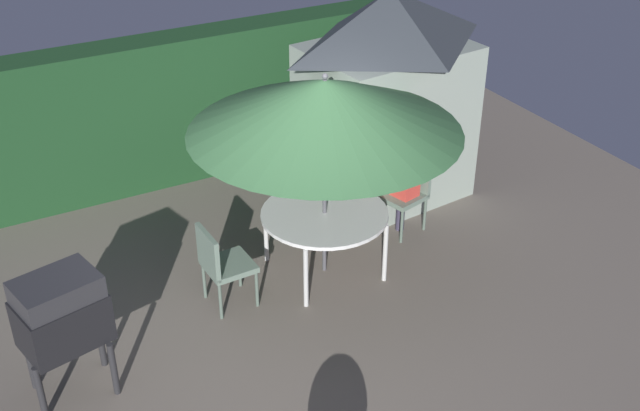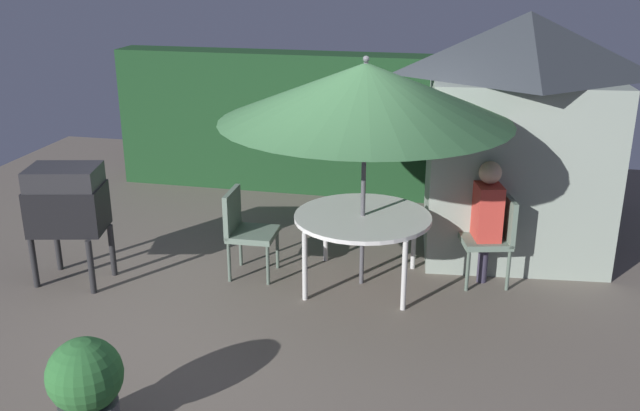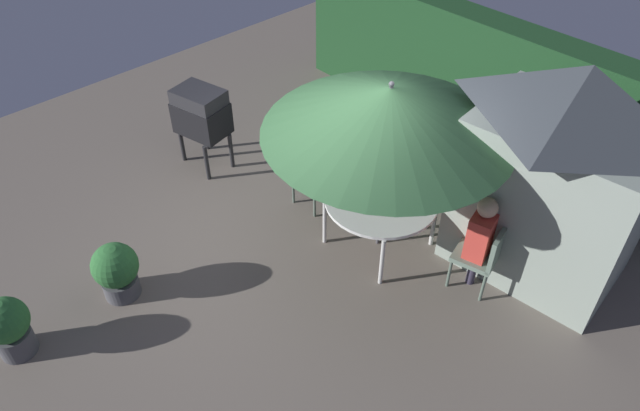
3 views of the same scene
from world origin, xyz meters
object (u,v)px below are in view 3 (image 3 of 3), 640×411
object	(u,v)px
person_in_red	(481,233)
potted_plant_by_grill	(7,326)
chair_near_shed	(485,253)
garden_shed	(559,173)
patio_umbrella	(389,110)
chair_far_side	(310,169)
patio_table	(381,202)
bbq_grill	(201,113)
potted_plant_by_shed	(116,270)

from	to	relation	value
person_in_red	potted_plant_by_grill	bearing A→B (deg)	-122.27
chair_near_shed	garden_shed	bearing A→B (deg)	76.06
patio_umbrella	chair_far_side	bearing A→B (deg)	-177.91
chair_near_shed	person_in_red	bearing A→B (deg)	-165.60
person_in_red	chair_near_shed	bearing A→B (deg)	14.40
patio_table	bbq_grill	world-z (taller)	bbq_grill
patio_table	patio_umbrella	size ratio (longest dim) A/B	0.49
chair_near_shed	potted_plant_by_shed	bearing A→B (deg)	-131.56
chair_near_shed	potted_plant_by_shed	distance (m)	4.08
bbq_grill	person_in_red	world-z (taller)	person_in_red
garden_shed	person_in_red	distance (m)	1.04
potted_plant_by_shed	patio_table	bearing A→B (deg)	62.11
patio_table	potted_plant_by_grill	bearing A→B (deg)	-110.74
patio_umbrella	bbq_grill	bearing A→B (deg)	-168.60
patio_umbrella	chair_far_side	distance (m)	1.85
chair_near_shed	bbq_grill	bearing A→B (deg)	-167.66
patio_table	bbq_grill	xyz separation A→B (m)	(-2.83, -0.57, 0.17)
patio_umbrella	chair_near_shed	bearing A→B (deg)	14.40
patio_table	potted_plant_by_grill	xyz separation A→B (m)	(-1.48, -3.91, -0.28)
garden_shed	potted_plant_by_grill	xyz separation A→B (m)	(-2.94, -5.05, -0.92)
chair_near_shed	potted_plant_by_grill	xyz separation A→B (m)	(-2.74, -4.23, -0.12)
patio_umbrella	person_in_red	world-z (taller)	patio_umbrella
potted_plant_by_grill	chair_far_side	bearing A→B (deg)	85.84
chair_near_shed	potted_plant_by_grill	size ratio (longest dim) A/B	1.23
potted_plant_by_grill	garden_shed	bearing A→B (deg)	59.75
patio_table	potted_plant_by_grill	size ratio (longest dim) A/B	1.83
patio_umbrella	potted_plant_by_grill	xyz separation A→B (m)	(-1.48, -3.91, -1.53)
garden_shed	bbq_grill	size ratio (longest dim) A/B	2.16
patio_table	potted_plant_by_shed	bearing A→B (deg)	-117.89
potted_plant_by_grill	patio_table	bearing A→B (deg)	69.26
bbq_grill	chair_far_side	bearing A→B (deg)	17.91
potted_plant_by_grill	person_in_red	world-z (taller)	person_in_red
garden_shed	patio_table	distance (m)	1.96
potted_plant_by_shed	potted_plant_by_grill	bearing A→B (deg)	-91.74
garden_shed	chair_near_shed	distance (m)	1.16
patio_table	chair_far_side	bearing A→B (deg)	-177.91
patio_table	bbq_grill	bearing A→B (deg)	-168.60
chair_far_side	potted_plant_by_shed	bearing A→B (deg)	-95.23
chair_far_side	person_in_red	distance (m)	2.42
bbq_grill	chair_far_side	distance (m)	1.74
garden_shed	patio_table	world-z (taller)	garden_shed
bbq_grill	chair_far_side	size ratio (longest dim) A/B	1.33
potted_plant_by_shed	person_in_red	size ratio (longest dim) A/B	0.57
garden_shed	bbq_grill	distance (m)	4.64
patio_table	potted_plant_by_grill	world-z (taller)	potted_plant_by_grill
chair_far_side	person_in_red	size ratio (longest dim) A/B	0.71
bbq_grill	patio_table	bearing A→B (deg)	11.40
chair_far_side	person_in_red	xyz separation A→B (m)	(2.38, 0.35, 0.26)
chair_near_shed	potted_plant_by_shed	xyz separation A→B (m)	(-2.70, -3.05, -0.14)
patio_umbrella	potted_plant_by_shed	distance (m)	3.45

